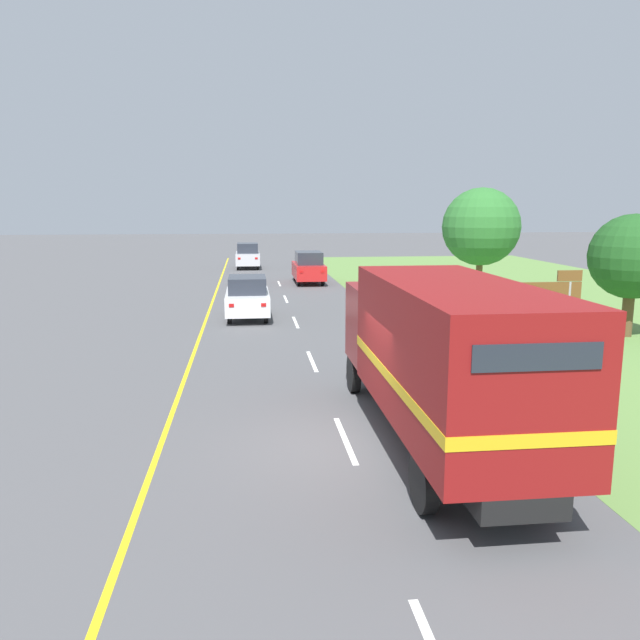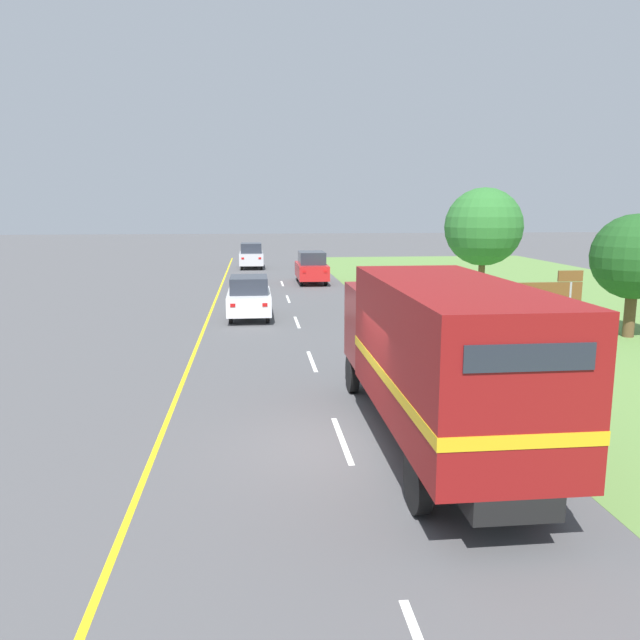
{
  "view_description": "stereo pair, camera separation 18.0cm",
  "coord_description": "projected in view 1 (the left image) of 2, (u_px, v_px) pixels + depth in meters",
  "views": [
    {
      "loc": [
        -1.9,
        -11.61,
        4.67
      ],
      "look_at": [
        0.3,
        7.36,
        1.2
      ],
      "focal_mm": 35.0,
      "sensor_mm": 36.0,
      "label": 1
    },
    {
      "loc": [
        -1.72,
        -11.63,
        4.67
      ],
      "look_at": [
        0.3,
        7.36,
        1.2
      ],
      "focal_mm": 35.0,
      "sensor_mm": 36.0,
      "label": 2
    }
  ],
  "objects": [
    {
      "name": "roadside_tree_mid",
      "position": [
        481.0,
        227.0,
        29.02
      ],
      "size": [
        3.61,
        3.61,
        5.57
      ],
      "color": "brown",
      "rests_on": "ground"
    },
    {
      "name": "lead_car_silver_ahead",
      "position": [
        248.0,
        256.0,
        47.85
      ],
      "size": [
        1.8,
        3.87,
        1.95
      ],
      "color": "black",
      "rests_on": "ground"
    },
    {
      "name": "centre_dash_mid_a",
      "position": [
        312.0,
        361.0,
        19.15
      ],
      "size": [
        0.12,
        2.6,
        0.01
      ],
      "primitive_type": "cube",
      "color": "white",
      "rests_on": "ground"
    },
    {
      "name": "edge_line_yellow",
      "position": [
        207.0,
        318.0,
        26.69
      ],
      "size": [
        0.12,
        63.34,
        0.01
      ],
      "primitive_type": "cube",
      "color": "yellow",
      "rests_on": "ground"
    },
    {
      "name": "horse_trailer_truck",
      "position": [
        439.0,
        352.0,
        12.01
      ],
      "size": [
        2.34,
        8.63,
        3.36
      ],
      "color": "black",
      "rests_on": "ground"
    },
    {
      "name": "centre_dash_mid_b",
      "position": [
        296.0,
        322.0,
        25.6
      ],
      "size": [
        0.12,
        2.6,
        0.01
      ],
      "primitive_type": "cube",
      "color": "white",
      "rests_on": "ground"
    },
    {
      "name": "grass_shoulder",
      "position": [
        590.0,
        310.0,
        28.65
      ],
      "size": [
        20.0,
        63.34,
        0.01
      ],
      "primitive_type": "cube",
      "color": "#608942",
      "rests_on": "ground"
    },
    {
      "name": "centre_dash_near",
      "position": [
        345.0,
        439.0,
        12.7
      ],
      "size": [
        0.12,
        2.6,
        0.01
      ],
      "primitive_type": "cube",
      "color": "white",
      "rests_on": "ground"
    },
    {
      "name": "roadside_tree_near",
      "position": [
        633.0,
        257.0,
        22.33
      ],
      "size": [
        3.05,
        3.05,
        4.45
      ],
      "color": "brown",
      "rests_on": "ground"
    },
    {
      "name": "lead_car_white",
      "position": [
        247.0,
        297.0,
        26.36
      ],
      "size": [
        1.8,
        3.93,
        1.8
      ],
      "color": "black",
      "rests_on": "ground"
    },
    {
      "name": "ground_plane",
      "position": [
        348.0,
        445.0,
        12.4
      ],
      "size": [
        200.0,
        200.0,
        0.0
      ],
      "primitive_type": "plane",
      "color": "#515154"
    },
    {
      "name": "centre_dash_far",
      "position": [
        286.0,
        299.0,
        32.05
      ],
      "size": [
        0.12,
        2.6,
        0.01
      ],
      "primitive_type": "cube",
      "color": "white",
      "rests_on": "ground"
    },
    {
      "name": "highway_sign",
      "position": [
        543.0,
        307.0,
        18.45
      ],
      "size": [
        2.37,
        0.09,
        2.83
      ],
      "color": "#9E9EA3",
      "rests_on": "ground"
    },
    {
      "name": "centre_dash_farthest",
      "position": [
        279.0,
        284.0,
        38.5
      ],
      "size": [
        0.12,
        2.6,
        0.01
      ],
      "primitive_type": "cube",
      "color": "white",
      "rests_on": "ground"
    },
    {
      "name": "lead_car_red_ahead",
      "position": [
        309.0,
        267.0,
        38.56
      ],
      "size": [
        1.8,
        4.32,
        1.96
      ],
      "color": "black",
      "rests_on": "ground"
    }
  ]
}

